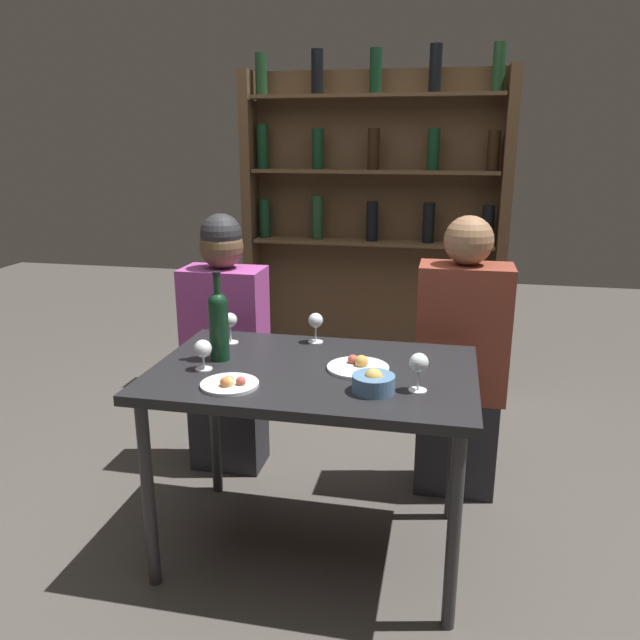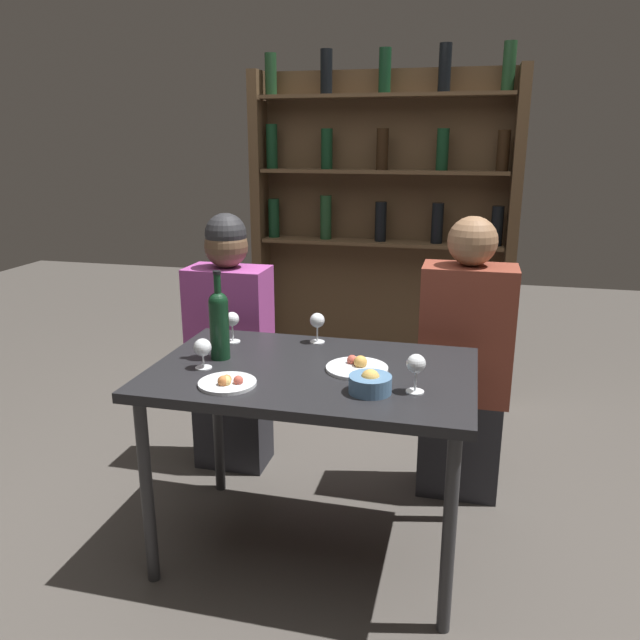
# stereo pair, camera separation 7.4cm
# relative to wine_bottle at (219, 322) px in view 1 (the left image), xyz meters

# --- Properties ---
(ground_plane) EXTENTS (10.00, 10.00, 0.00)m
(ground_plane) POSITION_rel_wine_bottle_xyz_m (0.36, -0.03, -0.89)
(ground_plane) COLOR #47423D
(dining_table) EXTENTS (1.15, 0.75, 0.75)m
(dining_table) POSITION_rel_wine_bottle_xyz_m (0.36, -0.03, -0.22)
(dining_table) COLOR black
(dining_table) RESTS_ON ground_plane
(wine_rack_wall) EXTENTS (1.55, 0.21, 2.03)m
(wine_rack_wall) POSITION_rel_wine_bottle_xyz_m (0.36, 1.64, 0.18)
(wine_rack_wall) COLOR #4C3823
(wine_rack_wall) RESTS_ON ground_plane
(wine_bottle) EXTENTS (0.07, 0.07, 0.33)m
(wine_bottle) POSITION_rel_wine_bottle_xyz_m (0.00, 0.00, 0.00)
(wine_bottle) COLOR black
(wine_bottle) RESTS_ON dining_table
(wine_glass_0) EXTENTS (0.06, 0.06, 0.13)m
(wine_glass_0) POSITION_rel_wine_bottle_xyz_m (0.74, -0.16, -0.05)
(wine_glass_0) COLOR silver
(wine_glass_0) RESTS_ON dining_table
(wine_glass_1) EXTENTS (0.06, 0.06, 0.11)m
(wine_glass_1) POSITION_rel_wine_bottle_xyz_m (-0.02, -0.11, -0.07)
(wine_glass_1) COLOR silver
(wine_glass_1) RESTS_ON dining_table
(wine_glass_2) EXTENTS (0.06, 0.06, 0.13)m
(wine_glass_2) POSITION_rel_wine_bottle_xyz_m (-0.03, 0.20, -0.05)
(wine_glass_2) COLOR silver
(wine_glass_2) RESTS_ON dining_table
(wine_glass_3) EXTENTS (0.06, 0.06, 0.12)m
(wine_glass_3) POSITION_rel_wine_bottle_xyz_m (0.31, 0.27, -0.06)
(wine_glass_3) COLOR silver
(wine_glass_3) RESTS_ON dining_table
(food_plate_0) EXTENTS (0.20, 0.20, 0.04)m
(food_plate_0) POSITION_rel_wine_bottle_xyz_m (0.13, -0.25, -0.13)
(food_plate_0) COLOR silver
(food_plate_0) RESTS_ON dining_table
(food_plate_1) EXTENTS (0.22, 0.22, 0.05)m
(food_plate_1) POSITION_rel_wine_bottle_xyz_m (0.52, 0.00, -0.13)
(food_plate_1) COLOR silver
(food_plate_1) RESTS_ON dining_table
(snack_bowl) EXTENTS (0.14, 0.14, 0.08)m
(snack_bowl) POSITION_rel_wine_bottle_xyz_m (0.60, -0.19, -0.11)
(snack_bowl) COLOR #4C7299
(snack_bowl) RESTS_ON dining_table
(seated_person_left) EXTENTS (0.37, 0.22, 1.22)m
(seated_person_left) POSITION_rel_wine_bottle_xyz_m (-0.18, 0.54, -0.29)
(seated_person_left) COLOR #26262B
(seated_person_left) RESTS_ON ground_plane
(seated_person_right) EXTENTS (0.39, 0.22, 1.24)m
(seated_person_right) POSITION_rel_wine_bottle_xyz_m (0.89, 0.54, -0.30)
(seated_person_right) COLOR #26262B
(seated_person_right) RESTS_ON ground_plane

